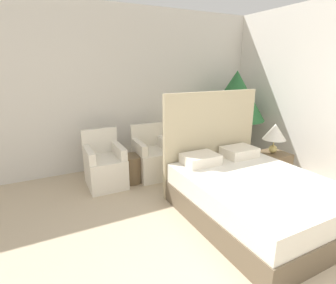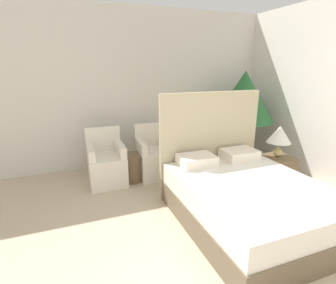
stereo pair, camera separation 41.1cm
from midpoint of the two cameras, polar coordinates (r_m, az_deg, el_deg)
The scene contains 8 objects.
wall_back at distance 5.04m, azimuth -11.04°, elevation 11.19°, with size 10.00×0.06×2.90m.
bed at distance 3.48m, azimuth 14.34°, elevation -10.70°, with size 1.58×1.98×1.52m.
armchair_near_window_left at distance 4.38m, azimuth -16.17°, elevation -5.47°, with size 0.58×0.66×0.89m.
armchair_near_window_right at distance 4.58m, azimuth -5.98°, elevation -3.89°, with size 0.61×0.68×0.89m.
potted_palm at distance 5.34m, azimuth 12.36°, elevation 9.16°, with size 1.16×1.16×1.79m.
nightstand at distance 4.63m, azimuth 19.41°, elevation -5.22°, with size 0.43×0.44×0.50m.
table_lamp at distance 4.45m, azimuth 19.83°, elevation 1.87°, with size 0.36×0.36×0.49m.
side_table at distance 4.43m, azimuth -10.68°, elevation -5.79°, with size 0.38×0.38×0.46m.
Camera 1 is at (-1.60, -0.95, 1.87)m, focal length 28.00 mm.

